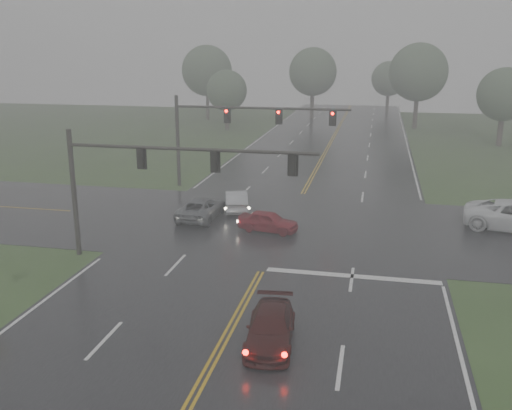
% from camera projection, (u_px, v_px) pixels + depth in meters
% --- Properties ---
extents(main_road, '(18.00, 160.00, 0.02)m').
position_uv_depth(main_road, '(281.00, 235.00, 34.17)').
color(main_road, black).
rests_on(main_road, ground).
extents(cross_street, '(120.00, 14.00, 0.02)m').
position_uv_depth(cross_street, '(286.00, 225.00, 36.06)').
color(cross_street, black).
rests_on(cross_street, ground).
extents(stop_bar, '(8.50, 0.50, 0.01)m').
position_uv_depth(stop_bar, '(352.00, 277.00, 27.99)').
color(stop_bar, silver).
rests_on(stop_bar, ground).
extents(sedan_maroon, '(2.13, 4.43, 1.24)m').
position_uv_depth(sedan_maroon, '(270.00, 343.00, 21.71)').
color(sedan_maroon, '#320A09').
rests_on(sedan_maroon, ground).
extents(sedan_red, '(3.89, 2.13, 1.26)m').
position_uv_depth(sedan_red, '(268.00, 231.00, 34.83)').
color(sedan_red, maroon).
rests_on(sedan_red, ground).
extents(sedan_silver, '(2.57, 4.48, 1.40)m').
position_uv_depth(sedan_silver, '(236.00, 210.00, 39.38)').
color(sedan_silver, '#AAADB2').
rests_on(sedan_silver, ground).
extents(car_grey, '(2.38, 4.94, 1.36)m').
position_uv_depth(car_grey, '(202.00, 218.00, 37.49)').
color(car_grey, '#5A5D62').
rests_on(car_grey, ground).
extents(signal_gantry_near, '(13.06, 0.30, 6.82)m').
position_uv_depth(signal_gantry_near, '(145.00, 171.00, 28.93)').
color(signal_gantry_near, black).
rests_on(signal_gantry_near, ground).
extents(signal_gantry_far, '(13.70, 0.37, 7.25)m').
position_uv_depth(signal_gantry_far, '(229.00, 124.00, 44.11)').
color(signal_gantry_far, black).
rests_on(signal_gantry_far, ground).
extents(tree_nw_a, '(5.42, 5.42, 7.97)m').
position_uv_depth(tree_nw_a, '(227.00, 91.00, 76.06)').
color(tree_nw_a, '#352922').
rests_on(tree_nw_a, ground).
extents(tree_ne_a, '(7.81, 7.81, 11.47)m').
position_uv_depth(tree_ne_a, '(418.00, 72.00, 76.76)').
color(tree_ne_a, '#352922').
rests_on(tree_ne_a, ground).
extents(tree_n_mid, '(7.39, 7.39, 10.85)m').
position_uv_depth(tree_n_mid, '(313.00, 72.00, 87.88)').
color(tree_n_mid, '#352922').
rests_on(tree_n_mid, ground).
extents(tree_e_near, '(5.95, 5.95, 8.74)m').
position_uv_depth(tree_e_near, '(504.00, 95.00, 63.54)').
color(tree_e_near, '#352922').
rests_on(tree_e_near, ground).
extents(tree_nw_b, '(7.62, 7.62, 11.20)m').
position_uv_depth(tree_nw_b, '(207.00, 71.00, 86.46)').
color(tree_nw_b, '#352922').
rests_on(tree_nw_b, ground).
extents(tree_n_far, '(5.83, 5.83, 8.56)m').
position_uv_depth(tree_n_far, '(389.00, 79.00, 96.59)').
color(tree_n_far, '#352922').
rests_on(tree_n_far, ground).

